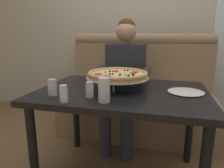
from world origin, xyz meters
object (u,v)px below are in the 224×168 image
Objects in this scene: booth_bench at (137,97)px; shaker_oregano at (90,91)px; dining_table at (122,102)px; diner_main at (124,75)px; shaker_pepper_flakes at (64,95)px; plate_near_left at (186,91)px; drinking_glass at (104,91)px; pizza at (118,75)px; shaker_parmesan at (52,88)px.

booth_bench is 16.60× the size of shaker_oregano.
diner_main reaches higher than dining_table.
shaker_pepper_flakes reaches higher than plate_near_left.
drinking_glass is (-0.05, -0.29, 0.16)m from dining_table.
dining_table is 11.92× the size of shaker_oregano.
shaker_pepper_flakes is at bearing -128.26° from dining_table.
diner_main is at bearing 93.66° from drinking_glass.
plate_near_left is (0.55, -0.57, 0.02)m from diner_main.
booth_bench is 16.14× the size of shaker_pepper_flakes.
shaker_parmesan is at bearing -141.85° from pizza.
shaker_parmesan is (-0.42, -1.13, 0.37)m from booth_bench.
plate_near_left is at bearing -46.20° from diner_main.
dining_table is 0.46m from plate_near_left.
diner_main is 12.60× the size of shaker_oregano.
booth_bench reaches higher than pizza.
shaker_parmesan is 1.07× the size of shaker_oregano.
diner_main is 0.92m from shaker_parmesan.
pizza is (-0.05, -0.84, 0.43)m from booth_bench.
drinking_glass is at bearing -86.34° from diner_main.
pizza is 4.33× the size of shaker_parmesan.
dining_table is at bearing -48.93° from pizza.
dining_table is at bearing 29.88° from shaker_parmesan.
booth_bench is at bearing 68.09° from diner_main.
pizza is 3.17× the size of drinking_glass.
booth_bench reaches higher than shaker_oregano.
diner_main is 0.85m from shaker_oregano.
drinking_glass is at bearing -99.51° from dining_table.
booth_bench is 1.18m from shaker_oregano.
plate_near_left is at bearing -0.48° from pizza.
pizza is 0.50m from plate_near_left.
booth_bench is 6.81× the size of plate_near_left.
booth_bench is 0.92m from dining_table.
booth_bench is 0.42m from diner_main.
booth_bench is at bearing 117.83° from plate_near_left.
pizza is 1.90× the size of plate_near_left.
shaker_pepper_flakes is at bearing -102.67° from booth_bench.
shaker_parmesan is 0.91m from plate_near_left.
booth_bench is at bearing 81.54° from shaker_oregano.
shaker_parmesan reaches higher than shaker_oregano.
pizza is at bearing -83.87° from diner_main.
plate_near_left is at bearing -62.17° from booth_bench.
pizza reaches higher than shaker_parmesan.
dining_table is 0.95× the size of diner_main.
pizza is at bearing 179.52° from plate_near_left.
drinking_glass is at bearing -92.36° from booth_bench.
pizza is at bearing 66.52° from shaker_oregano.
shaker_pepper_flakes is (-0.23, -0.41, -0.06)m from pizza.
pizza reaches higher than plate_near_left.
booth_bench is at bearing 69.60° from shaker_parmesan.
dining_table is 0.33m from drinking_glass.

